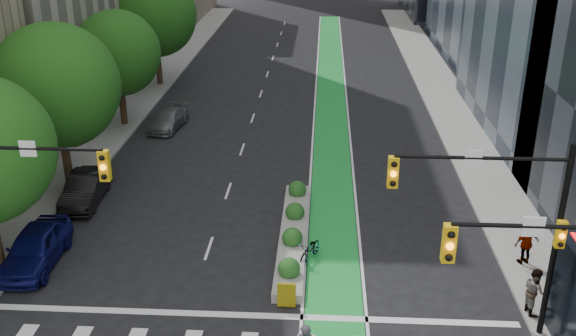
# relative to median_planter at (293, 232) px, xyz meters

# --- Properties ---
(ground) EXTENTS (160.00, 160.00, 0.00)m
(ground) POSITION_rel_median_planter_xyz_m (-1.20, -7.04, -0.37)
(ground) COLOR black
(ground) RESTS_ON ground
(sidewalk_left) EXTENTS (3.60, 90.00, 0.15)m
(sidewalk_left) POSITION_rel_median_planter_xyz_m (-13.00, 17.96, -0.30)
(sidewalk_left) COLOR gray
(sidewalk_left) RESTS_ON ground
(sidewalk_right) EXTENTS (3.60, 90.00, 0.15)m
(sidewalk_right) POSITION_rel_median_planter_xyz_m (10.60, 17.96, -0.30)
(sidewalk_right) COLOR gray
(sidewalk_right) RESTS_ON ground
(bike_lane_paint) EXTENTS (2.20, 70.00, 0.01)m
(bike_lane_paint) POSITION_rel_median_planter_xyz_m (1.80, 22.96, -0.37)
(bike_lane_paint) COLOR green
(bike_lane_paint) RESTS_ON ground
(tree_mid) EXTENTS (6.40, 6.40, 8.78)m
(tree_mid) POSITION_rel_median_planter_xyz_m (-12.20, 4.96, 5.20)
(tree_mid) COLOR black
(tree_mid) RESTS_ON ground
(tree_midfar) EXTENTS (5.60, 5.60, 7.76)m
(tree_midfar) POSITION_rel_median_planter_xyz_m (-12.20, 14.96, 4.57)
(tree_midfar) COLOR black
(tree_midfar) RESTS_ON ground
(tree_far) EXTENTS (6.60, 6.60, 9.00)m
(tree_far) POSITION_rel_median_planter_xyz_m (-12.20, 24.96, 5.32)
(tree_far) COLOR black
(tree_far) RESTS_ON ground
(signal_right) EXTENTS (5.82, 0.51, 7.20)m
(signal_right) POSITION_rel_median_planter_xyz_m (7.47, -6.57, 4.43)
(signal_right) COLOR black
(signal_right) RESTS_ON ground
(signal_far_right) EXTENTS (4.82, 0.51, 7.20)m
(signal_far_right) POSITION_rel_median_planter_xyz_m (7.78, -11.07, 4.38)
(signal_far_right) COLOR black
(signal_far_right) RESTS_ON ground
(median_planter) EXTENTS (1.20, 10.26, 1.10)m
(median_planter) POSITION_rel_median_planter_xyz_m (0.00, 0.00, 0.00)
(median_planter) COLOR gray
(median_planter) RESTS_ON ground
(bicycle) EXTENTS (1.34, 1.97, 0.98)m
(bicycle) POSITION_rel_median_planter_xyz_m (0.80, -1.78, 0.12)
(bicycle) COLOR gray
(bicycle) RESTS_ON ground
(parked_car_left_near) EXTENTS (2.10, 4.85, 1.63)m
(parked_car_left_near) POSITION_rel_median_planter_xyz_m (-10.70, -2.76, 0.44)
(parked_car_left_near) COLOR #0D0F50
(parked_car_left_near) RESTS_ON ground
(parked_car_left_mid) EXTENTS (1.85, 4.64, 1.50)m
(parked_car_left_mid) POSITION_rel_median_planter_xyz_m (-10.70, 3.26, 0.38)
(parked_car_left_mid) COLOR black
(parked_car_left_mid) RESTS_ON ground
(parked_car_left_far) EXTENTS (2.31, 4.47, 1.24)m
(parked_car_left_far) POSITION_rel_median_planter_xyz_m (-9.07, 14.56, 0.25)
(parked_car_left_far) COLOR slate
(parked_car_left_far) RESTS_ON ground
(pedestrian_near) EXTENTS (0.82, 0.98, 1.82)m
(pedestrian_near) POSITION_rel_median_planter_xyz_m (9.10, -5.19, 0.69)
(pedestrian_near) COLOR gray
(pedestrian_near) RESTS_ON sidewalk_right
(pedestrian_far) EXTENTS (1.20, 0.80, 1.90)m
(pedestrian_far) POSITION_rel_median_planter_xyz_m (9.80, -1.73, 0.73)
(pedestrian_far) COLOR gray
(pedestrian_far) RESTS_ON sidewalk_right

